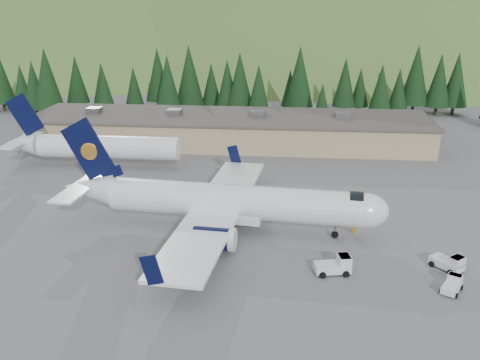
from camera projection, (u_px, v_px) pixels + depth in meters
name	position (u px, v px, depth m)	size (l,w,h in m)	color
ground	(235.00, 230.00, 61.23)	(600.00, 600.00, 0.00)	slate
airliner	(225.00, 202.00, 60.34)	(37.58, 35.30, 12.46)	white
second_airliner	(91.00, 146.00, 83.12)	(27.50, 11.00, 10.05)	white
baggage_tug_a	(336.00, 265.00, 51.45)	(3.66, 2.57, 1.81)	silver
baggage_tug_b	(449.00, 263.00, 52.06)	(3.25, 3.42, 1.68)	silver
baggage_tug_c	(452.00, 285.00, 48.40)	(2.45, 2.86, 1.37)	silver
terminal_building	(229.00, 129.00, 96.59)	(71.00, 17.00, 6.10)	#9C8B60
ramp_worker	(353.00, 228.00, 59.68)	(0.63, 0.41, 1.72)	gold
tree_line	(234.00, 81.00, 118.09)	(112.98, 19.29, 14.15)	black
hills	(379.00, 215.00, 278.50)	(614.00, 330.00, 300.00)	#355E23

